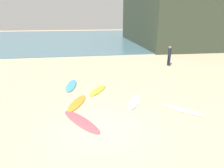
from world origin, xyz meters
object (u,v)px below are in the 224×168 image
surfboard_3 (182,110)px  surfboard_4 (134,101)px  surfboard_0 (81,121)px  surfboard_1 (98,90)px  surfboard_2 (77,103)px  beachgoer_near (169,55)px  surfboard_5 (71,85)px

surfboard_3 → surfboard_4: bearing=-77.0°
surfboard_0 → surfboard_1: 3.77m
surfboard_2 → surfboard_4: surfboard_2 is taller
surfboard_4 → beachgoer_near: (5.31, 7.30, 0.98)m
surfboard_4 → surfboard_5: bearing=-16.1°
surfboard_1 → surfboard_3: size_ratio=0.90×
surfboard_0 → surfboard_5: (-0.53, 4.77, 0.01)m
surfboard_0 → beachgoer_near: bearing=-164.4°
surfboard_4 → surfboard_5: size_ratio=0.87×
surfboard_2 → surfboard_5: (-0.37, 2.84, 0.01)m
surfboard_4 → beachgoer_near: size_ratio=1.16×
surfboard_4 → surfboard_1: bearing=-21.5°
surfboard_0 → surfboard_4: (2.87, 1.66, -0.00)m
surfboard_3 → beachgoer_near: (3.28, 8.66, 0.98)m
surfboard_4 → surfboard_5: 4.62m
surfboard_1 → surfboard_5: (-1.64, 1.17, 0.00)m
surfboard_1 → surfboard_0: bearing=102.9°
surfboard_0 → beachgoer_near: beachgoer_near is taller
surfboard_0 → surfboard_4: same height
surfboard_0 → surfboard_1: (1.11, 3.61, 0.01)m
surfboard_3 → surfboard_4: 2.45m
surfboard_1 → surfboard_2: surfboard_1 is taller
surfboard_0 → surfboard_5: surfboard_5 is taller
surfboard_2 → surfboard_4: bearing=15.8°
surfboard_0 → surfboard_4: bearing=178.0°
surfboard_3 → surfboard_5: size_ratio=0.92×
surfboard_3 → beachgoer_near: bearing=-153.8°
surfboard_1 → beachgoer_near: 8.92m
surfboard_0 → surfboard_2: bearing=-117.0°
surfboard_3 → beachgoer_near: beachgoer_near is taller
surfboard_1 → surfboard_3: surfboard_1 is taller
surfboard_1 → surfboard_4: bearing=162.1°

